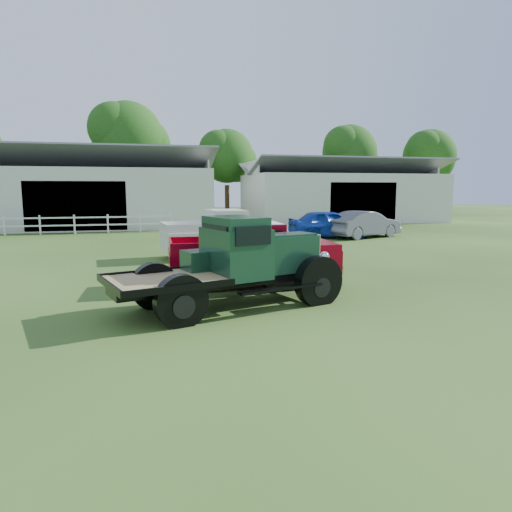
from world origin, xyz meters
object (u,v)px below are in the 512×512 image
object	(u,v)px
red_pickup	(253,253)
misc_car_blue	(330,224)
vintage_flatbed	(232,262)
white_pickup	(224,234)
misc_car_grey	(365,224)

from	to	relation	value
red_pickup	misc_car_blue	xyz separation A→B (m)	(7.22, 11.48, -0.12)
vintage_flatbed	red_pickup	xyz separation A→B (m)	(1.09, 2.46, -0.16)
white_pickup	misc_car_grey	world-z (taller)	white_pickup
red_pickup	white_pickup	distance (m)	5.62
white_pickup	misc_car_grey	xyz separation A→B (m)	(9.19, 5.54, -0.19)
red_pickup	misc_car_grey	size ratio (longest dim) A/B	1.09
red_pickup	misc_car_blue	distance (m)	13.56
vintage_flatbed	white_pickup	xyz separation A→B (m)	(1.16, 8.08, -0.12)
red_pickup	misc_car_blue	size ratio (longest dim) A/B	1.07
misc_car_blue	misc_car_grey	size ratio (longest dim) A/B	1.02
vintage_flatbed	misc_car_grey	distance (m)	17.10
white_pickup	misc_car_blue	xyz separation A→B (m)	(7.16, 5.86, -0.15)
vintage_flatbed	white_pickup	bearing A→B (deg)	64.54
vintage_flatbed	red_pickup	distance (m)	2.69
red_pickup	misc_car_grey	bearing A→B (deg)	51.83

